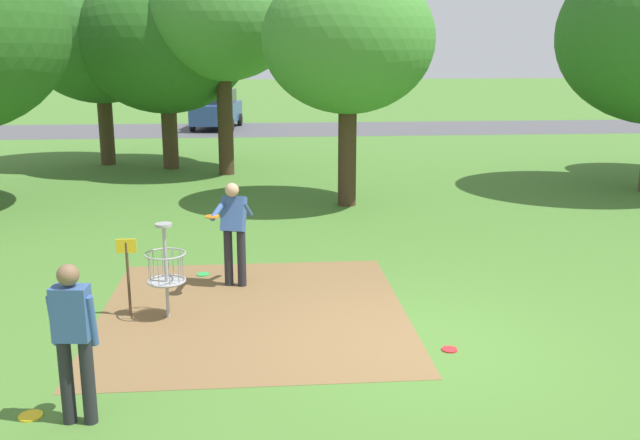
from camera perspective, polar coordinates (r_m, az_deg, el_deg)
ground_plane at (r=9.44m, az=8.32°, el=-9.93°), size 160.00×160.00×0.00m
dirt_tee_pad at (r=10.47m, az=-5.39°, el=-7.38°), size 4.43×4.75×0.01m
disc_golf_basket at (r=10.23m, az=-12.68°, el=-3.72°), size 0.98×0.58×1.39m
player_foreground_watching at (r=7.58m, az=-19.31°, el=-8.76°), size 0.48×0.42×1.71m
player_throwing at (r=11.32m, az=-6.99°, el=-0.57°), size 0.72×1.01×1.71m
frisbee_near_basket at (r=8.26m, az=-22.35°, el=-14.44°), size 0.25×0.25×0.02m
frisbee_by_tee at (r=12.22m, az=-9.43°, el=-4.36°), size 0.22×0.22×0.02m
frisbee_mid_grass at (r=9.33m, az=10.42°, el=-10.26°), size 0.20×0.20×0.02m
tree_near_right at (r=22.95m, az=-12.42°, el=14.09°), size 5.38×5.38×6.33m
tree_mid_right at (r=21.55m, az=-7.93°, el=16.06°), size 4.51×4.51×6.62m
tree_far_left at (r=24.27m, az=-17.37°, el=13.85°), size 4.87×4.87×6.15m
tree_far_center at (r=16.98m, az=2.30°, el=14.29°), size 4.05×4.05×5.68m
parking_lot_strip at (r=33.86m, az=-1.34°, el=7.36°), size 36.00×6.00×0.01m
parked_car_leftmost at (r=34.39m, az=-8.35°, el=8.86°), size 2.38×4.40×1.84m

